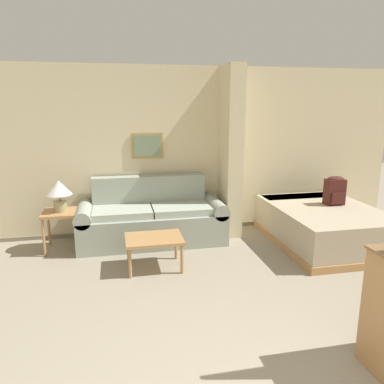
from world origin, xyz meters
The scene contains 8 objects.
wall_back centered at (0.00, 4.40, 1.29)m, with size 7.72×0.16×2.60m.
wall_partition_pillar centered at (0.95, 4.06, 1.30)m, with size 0.24×0.57×2.60m.
couch centered at (-0.31, 3.92, 0.34)m, with size 2.17×0.84×0.95m.
coffee_table centered at (-0.38, 2.96, 0.36)m, with size 0.71×0.54×0.41m.
side_table centered at (-1.58, 3.84, 0.48)m, with size 0.49×0.49×0.56m.
table_lamp centered at (-1.58, 3.84, 0.86)m, with size 0.35×0.35×0.44m.
bed centered at (2.18, 3.33, 0.28)m, with size 1.46×1.95×0.55m.
backpack centered at (2.39, 3.45, 0.77)m, with size 0.28×0.21×0.43m.
Camera 1 is at (-0.81, -1.45, 2.02)m, focal length 35.00 mm.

